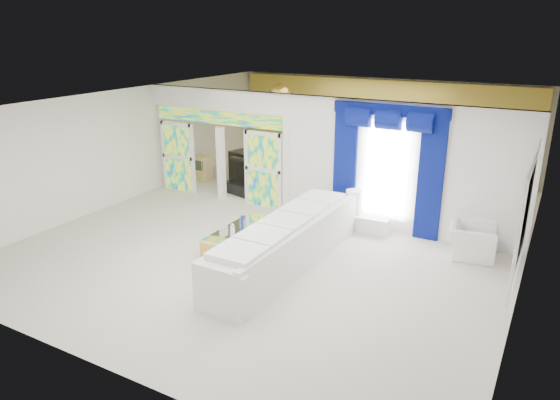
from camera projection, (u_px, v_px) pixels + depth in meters
The scene contains 22 objects.
floor at pixel (294, 228), 12.25m from camera, with size 12.00×12.00×0.00m, color #B7AF9E.
dividing_wall at pixel (399, 169), 11.60m from camera, with size 5.70×0.18×3.00m, color white.
dividing_header at pixel (216, 99), 13.52m from camera, with size 4.30×0.18×0.55m, color white.
stained_panel_left at pixel (178, 157), 14.73m from camera, with size 0.95×0.04×2.00m, color #994C3F.
stained_panel_right at pixel (263, 170), 13.41m from camera, with size 0.95×0.04×2.00m, color #994C3F.
stained_transom at pixel (217, 117), 13.67m from camera, with size 4.00×0.05×0.35m, color #994C3F.
window_pane at pixel (387, 170), 11.65m from camera, with size 1.00×0.02×2.30m, color white.
blue_drape_left at pixel (345, 167), 12.10m from camera, with size 0.55×0.10×2.80m, color #030D45.
blue_drape_right at pixel (431, 179), 11.18m from camera, with size 0.55×0.10×2.80m, color #030D45.
blue_pelmet at pixel (390, 110), 11.18m from camera, with size 2.60×0.12×0.25m, color #030D45.
wall_mirror at pixel (526, 215), 8.64m from camera, with size 0.04×2.70×1.90m, color white.
gold_curtains at pixel (379, 125), 16.65m from camera, with size 9.70×0.12×2.90m, color gold.
white_sofa at pixel (286, 245), 10.19m from camera, with size 0.97×4.55×0.87m, color white.
coffee_table at pixel (238, 238), 11.14m from camera, with size 0.62×1.85×0.41m, color gold.
console_table at pixel (365, 224), 11.97m from camera, with size 1.14×0.36×0.38m, color white.
table_lamp at pixel (353, 202), 11.95m from camera, with size 0.36×0.36×0.58m, color white.
armchair at pixel (472, 240), 10.69m from camera, with size 1.05×0.92×0.68m, color white.
grand_piano at pixel (267, 165), 15.88m from camera, with size 1.45×1.91×0.96m, color black.
piano_bench at pixel (239, 189), 14.66m from camera, with size 0.94×0.37×0.31m, color black.
tv_console at pixel (202, 168), 15.92m from camera, with size 0.53×0.48×0.77m, color #A87F54.
chandelier at pixel (279, 94), 15.27m from camera, with size 0.60×0.60×0.60m, color gold.
decanters at pixel (239, 225), 11.05m from camera, with size 0.21×0.60×0.25m.
Camera 1 is at (5.27, -10.10, 4.56)m, focal length 33.00 mm.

